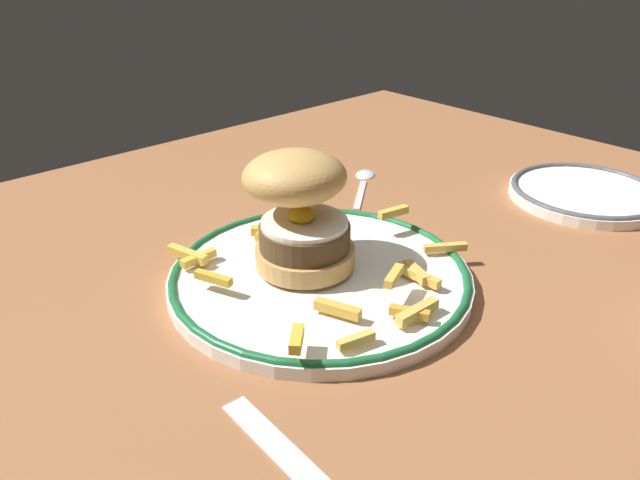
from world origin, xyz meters
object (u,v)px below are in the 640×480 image
side_plate (586,193)px  spoon (364,177)px  dinner_plate (320,275)px  burger (299,207)px

side_plate → spoon: 27.60cm
dinner_plate → burger: 6.80cm
dinner_plate → side_plate: 38.32cm
burger → spoon: 26.92cm
side_plate → dinner_plate: bearing=169.0°
dinner_plate → spoon: 27.14cm
dinner_plate → burger: bearing=97.1°
side_plate → burger: bearing=165.5°
side_plate → spoon: bearing=123.9°
burger → side_plate: bearing=-14.5°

